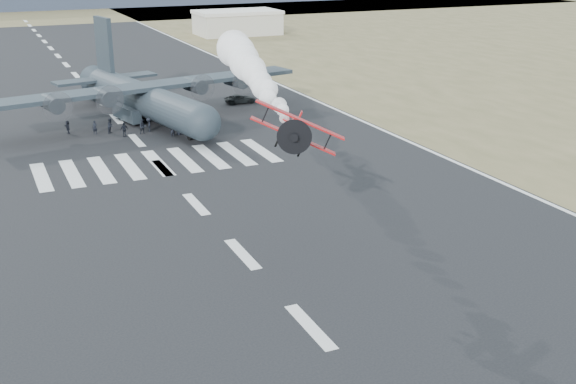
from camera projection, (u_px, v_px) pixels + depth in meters
scrub_far at (18, 13)px, 232.74m from camera, size 500.00×80.00×0.00m
runway_markings at (137, 140)px, 86.25m from camera, size 60.00×260.00×0.01m
hangar_right at (237, 22)px, 180.44m from camera, size 20.50×12.50×5.90m
aerobatic_biplane at (296, 130)px, 51.26m from camera, size 6.32×6.28×4.10m
smoke_trail at (241, 57)px, 80.67m from camera, size 11.05×38.17×4.26m
transport_aircraft at (143, 96)px, 95.12m from camera, size 42.84×35.07×12.42m
support_vehicle at (240, 99)px, 105.58m from camera, size 4.52×2.15×1.25m
crew_a at (172, 131)px, 87.50m from camera, size 0.65×0.57×1.57m
crew_b at (111, 126)px, 89.12m from camera, size 0.99×1.08×1.89m
crew_c at (149, 125)px, 89.94m from camera, size 0.83×1.22×1.73m
crew_d at (124, 130)px, 87.61m from camera, size 1.16×0.86×1.77m
crew_e at (179, 127)px, 88.47m from camera, size 1.07×0.94×1.87m
crew_f at (68, 127)px, 89.09m from camera, size 0.70×1.55×1.61m
crew_g at (95, 127)px, 88.82m from camera, size 0.78×0.74×1.67m
crew_h at (143, 127)px, 88.82m from camera, size 0.97×0.71×1.82m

